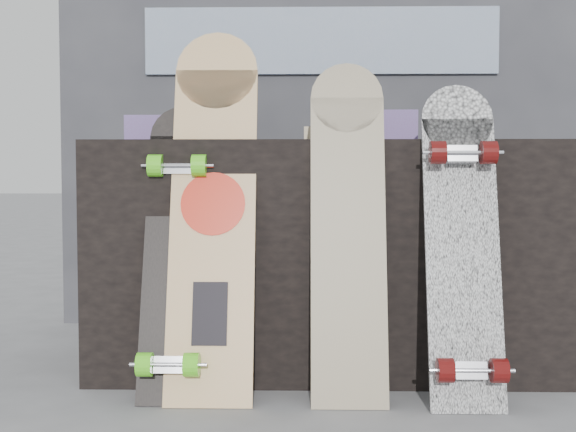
{
  "coord_description": "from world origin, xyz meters",
  "views": [
    {
      "loc": [
        -0.08,
        -2.07,
        0.68
      ],
      "look_at": [
        -0.13,
        0.2,
        0.56
      ],
      "focal_mm": 45.0,
      "sensor_mm": 36.0,
      "label": 1
    }
  ],
  "objects_px": {
    "vendor_table": "(326,256)",
    "longboard_celtic": "(348,218)",
    "longboard_geisha": "(213,199)",
    "skateboard_dark": "(177,245)",
    "longboard_cascadia": "(463,238)"
  },
  "relations": [
    {
      "from": "longboard_geisha",
      "to": "longboard_celtic",
      "type": "distance_m",
      "value": 0.43
    },
    {
      "from": "vendor_table",
      "to": "longboard_geisha",
      "type": "relative_size",
      "value": 1.38
    },
    {
      "from": "vendor_table",
      "to": "longboard_geisha",
      "type": "bearing_deg",
      "value": -139.26
    },
    {
      "from": "longboard_celtic",
      "to": "vendor_table",
      "type": "bearing_deg",
      "value": 98.94
    },
    {
      "from": "vendor_table",
      "to": "skateboard_dark",
      "type": "relative_size",
      "value": 1.75
    },
    {
      "from": "vendor_table",
      "to": "longboard_cascadia",
      "type": "relative_size",
      "value": 1.65
    },
    {
      "from": "longboard_celtic",
      "to": "longboard_geisha",
      "type": "bearing_deg",
      "value": 174.31
    },
    {
      "from": "longboard_geisha",
      "to": "skateboard_dark",
      "type": "relative_size",
      "value": 1.27
    },
    {
      "from": "longboard_cascadia",
      "to": "skateboard_dark",
      "type": "xyz_separation_m",
      "value": [
        -0.87,
        0.08,
        -0.03
      ]
    },
    {
      "from": "longboard_cascadia",
      "to": "skateboard_dark",
      "type": "distance_m",
      "value": 0.88
    },
    {
      "from": "longboard_cascadia",
      "to": "skateboard_dark",
      "type": "bearing_deg",
      "value": 175.04
    },
    {
      "from": "longboard_cascadia",
      "to": "vendor_table",
      "type": "bearing_deg",
      "value": 133.94
    },
    {
      "from": "vendor_table",
      "to": "longboard_cascadia",
      "type": "bearing_deg",
      "value": -46.06
    },
    {
      "from": "vendor_table",
      "to": "longboard_celtic",
      "type": "bearing_deg",
      "value": -81.06
    },
    {
      "from": "vendor_table",
      "to": "longboard_celtic",
      "type": "xyz_separation_m",
      "value": [
        0.06,
        -0.35,
        0.16
      ]
    }
  ]
}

